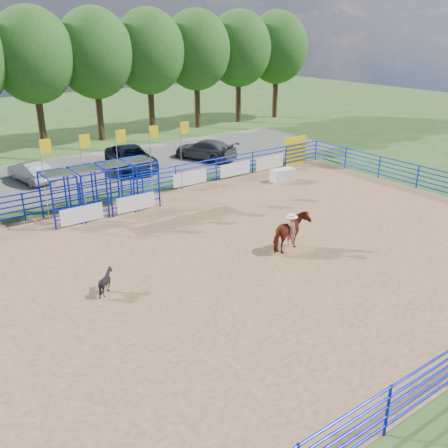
{
  "coord_description": "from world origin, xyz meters",
  "views": [
    {
      "loc": [
        -11.73,
        -15.36,
        9.38
      ],
      "look_at": [
        0.11,
        1.0,
        1.3
      ],
      "focal_mm": 40.0,
      "sensor_mm": 36.0,
      "label": 1
    }
  ],
  "objects_px": {
    "car_c": "(131,158)",
    "car_d": "(205,150)",
    "horse_and_rider": "(291,231)",
    "announcer_table": "(283,175)",
    "calf": "(106,282)",
    "car_b": "(31,171)"
  },
  "relations": [
    {
      "from": "calf",
      "to": "car_d",
      "type": "height_order",
      "value": "car_d"
    },
    {
      "from": "calf",
      "to": "car_b",
      "type": "bearing_deg",
      "value": -6.27
    },
    {
      "from": "horse_and_rider",
      "to": "calf",
      "type": "distance_m",
      "value": 8.29
    },
    {
      "from": "announcer_table",
      "to": "calf",
      "type": "xyz_separation_m",
      "value": [
        -15.04,
        -6.85,
        0.06
      ]
    },
    {
      "from": "announcer_table",
      "to": "car_d",
      "type": "xyz_separation_m",
      "value": [
        -0.79,
        7.71,
        0.3
      ]
    },
    {
      "from": "announcer_table",
      "to": "car_c",
      "type": "bearing_deg",
      "value": 127.82
    },
    {
      "from": "horse_and_rider",
      "to": "announcer_table",
      "type": "bearing_deg",
      "value": 49.68
    },
    {
      "from": "horse_and_rider",
      "to": "car_b",
      "type": "height_order",
      "value": "horse_and_rider"
    },
    {
      "from": "horse_and_rider",
      "to": "calf",
      "type": "xyz_separation_m",
      "value": [
        -8.19,
        1.23,
        -0.44
      ]
    },
    {
      "from": "horse_and_rider",
      "to": "car_b",
      "type": "bearing_deg",
      "value": 109.5
    },
    {
      "from": "calf",
      "to": "horse_and_rider",
      "type": "bearing_deg",
      "value": -97.87
    },
    {
      "from": "car_b",
      "to": "car_c",
      "type": "bearing_deg",
      "value": 161.55
    },
    {
      "from": "horse_and_rider",
      "to": "calf",
      "type": "height_order",
      "value": "horse_and_rider"
    },
    {
      "from": "announcer_table",
      "to": "calf",
      "type": "height_order",
      "value": "calf"
    },
    {
      "from": "calf",
      "to": "car_d",
      "type": "bearing_deg",
      "value": -43.72
    },
    {
      "from": "car_c",
      "to": "car_d",
      "type": "height_order",
      "value": "car_c"
    },
    {
      "from": "calf",
      "to": "car_d",
      "type": "xyz_separation_m",
      "value": [
        14.25,
        14.56,
        0.25
      ]
    },
    {
      "from": "calf",
      "to": "car_c",
      "type": "bearing_deg",
      "value": -28.53
    },
    {
      "from": "car_b",
      "to": "announcer_table",
      "type": "bearing_deg",
      "value": 134.75
    },
    {
      "from": "car_c",
      "to": "car_b",
      "type": "bearing_deg",
      "value": -179.53
    },
    {
      "from": "announcer_table",
      "to": "horse_and_rider",
      "type": "height_order",
      "value": "horse_and_rider"
    },
    {
      "from": "car_c",
      "to": "car_d",
      "type": "xyz_separation_m",
      "value": [
        5.73,
        -0.69,
        -0.06
      ]
    }
  ]
}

